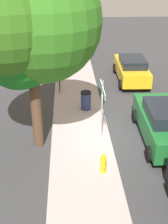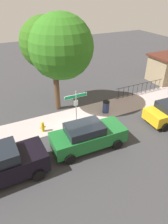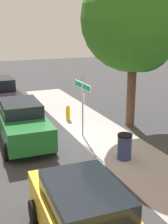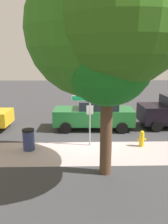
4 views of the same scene
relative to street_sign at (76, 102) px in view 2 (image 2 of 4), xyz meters
name	(u,v)px [view 2 (image 2 of 4)]	position (x,y,z in m)	size (l,w,h in m)	color
ground_plane	(78,127)	(-0.03, -0.40, -1.87)	(60.00, 60.00, 0.00)	#38383A
sidewalk_strip	(94,112)	(1.97, 0.90, -1.87)	(24.00, 2.60, 0.00)	#B1A09F
street_sign	(76,102)	(0.00, 0.00, 0.00)	(1.67, 0.07, 2.69)	#9EA0A5
shade_tree	(55,48)	(-0.29, 2.83, 3.07)	(4.93, 5.33, 7.35)	#503826
car_black	(3,164)	(-5.34, -2.89, -0.91)	(4.29, 2.20, 1.92)	black
car_green	(88,136)	(-0.40, -2.60, -0.99)	(4.64, 2.10, 1.71)	#1C662B
iron_fence	(140,89)	(7.33, 1.90, -1.31)	(5.27, 0.04, 1.07)	black
utility_shed	(167,68)	(11.97, 3.40, -0.47)	(3.51, 3.01, 2.76)	#998466
fire_hydrant	(43,127)	(-2.46, 0.20, -1.49)	(0.42, 0.22, 0.78)	yellow
trash_bin	(106,107)	(2.80, 0.50, -1.38)	(0.55, 0.55, 0.98)	navy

